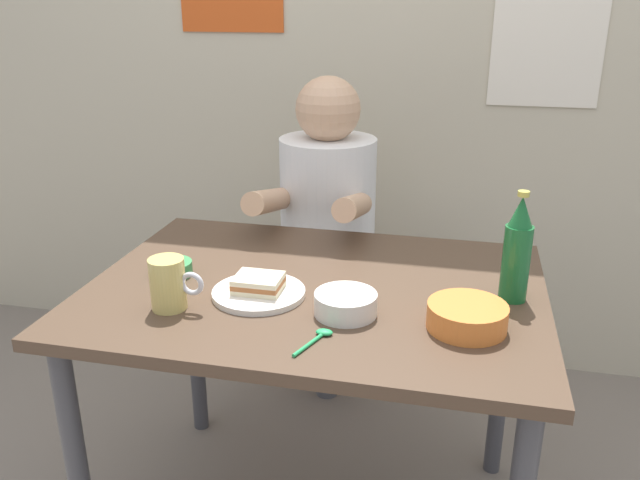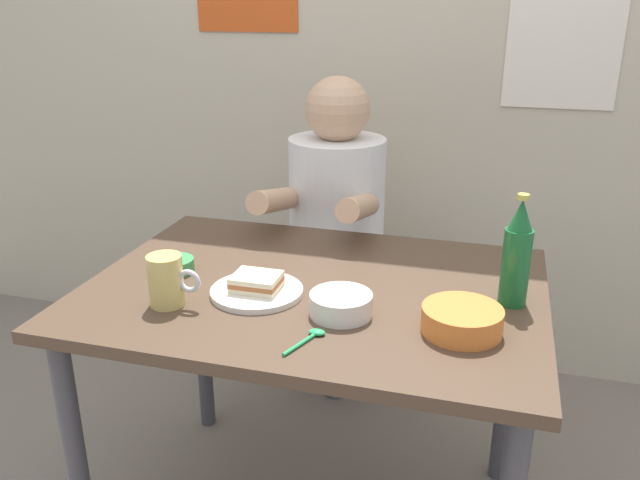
# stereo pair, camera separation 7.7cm
# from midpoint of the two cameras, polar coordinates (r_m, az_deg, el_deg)

# --- Properties ---
(wall_back) EXTENTS (4.40, 0.09, 2.60)m
(wall_back) POSITION_cam_midpoint_polar(r_m,az_deg,el_deg) (2.47, 4.53, 18.25)
(wall_back) COLOR #BCB299
(wall_back) RESTS_ON ground
(dining_table) EXTENTS (1.10, 0.80, 0.74)m
(dining_table) POSITION_cam_midpoint_polar(r_m,az_deg,el_deg) (1.63, -1.75, -7.01)
(dining_table) COLOR #4C3828
(dining_table) RESTS_ON ground
(stool) EXTENTS (0.34, 0.34, 0.45)m
(stool) POSITION_cam_midpoint_polar(r_m,az_deg,el_deg) (2.33, -0.30, -6.21)
(stool) COLOR #4C4C51
(stool) RESTS_ON ground
(person_seated) EXTENTS (0.33, 0.56, 0.72)m
(person_seated) POSITION_cam_midpoint_polar(r_m,az_deg,el_deg) (2.16, -0.39, 3.55)
(person_seated) COLOR white
(person_seated) RESTS_ON stool
(plate_orange) EXTENTS (0.22, 0.22, 0.01)m
(plate_orange) POSITION_cam_midpoint_polar(r_m,az_deg,el_deg) (1.54, -6.84, -4.66)
(plate_orange) COLOR silver
(plate_orange) RESTS_ON dining_table
(sandwich) EXTENTS (0.11, 0.09, 0.04)m
(sandwich) POSITION_cam_midpoint_polar(r_m,az_deg,el_deg) (1.53, -6.88, -3.81)
(sandwich) COLOR beige
(sandwich) RESTS_ON plate_orange
(beer_mug) EXTENTS (0.13, 0.08, 0.12)m
(beer_mug) POSITION_cam_midpoint_polar(r_m,az_deg,el_deg) (1.50, -14.60, -3.76)
(beer_mug) COLOR #D1BC66
(beer_mug) RESTS_ON dining_table
(beer_bottle) EXTENTS (0.06, 0.06, 0.26)m
(beer_bottle) POSITION_cam_midpoint_polar(r_m,az_deg,el_deg) (1.52, 15.58, -1.02)
(beer_bottle) COLOR #19602D
(beer_bottle) RESTS_ON dining_table
(soup_bowl_orange) EXTENTS (0.17, 0.17, 0.05)m
(soup_bowl_orange) POSITION_cam_midpoint_polar(r_m,az_deg,el_deg) (1.40, 11.30, -6.54)
(soup_bowl_orange) COLOR orange
(soup_bowl_orange) RESTS_ON dining_table
(rice_bowl_white) EXTENTS (0.14, 0.14, 0.05)m
(rice_bowl_white) POSITION_cam_midpoint_polar(r_m,az_deg,el_deg) (1.44, 0.74, -5.56)
(rice_bowl_white) COLOR silver
(rice_bowl_white) RESTS_ON dining_table
(dip_bowl_green) EXTENTS (0.10, 0.10, 0.03)m
(dip_bowl_green) POSITION_cam_midpoint_polar(r_m,az_deg,el_deg) (1.69, -14.14, -2.39)
(dip_bowl_green) COLOR #388C4C
(dip_bowl_green) RESTS_ON dining_table
(spoon) EXTENTS (0.06, 0.12, 0.01)m
(spoon) POSITION_cam_midpoint_polar(r_m,az_deg,el_deg) (1.35, -1.80, -8.55)
(spoon) COLOR #26A559
(spoon) RESTS_ON dining_table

